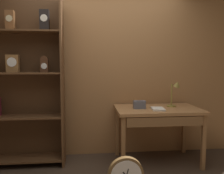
{
  "coord_description": "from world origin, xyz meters",
  "views": [
    {
      "loc": [
        -0.19,
        -2.26,
        1.4
      ],
      "look_at": [
        0.13,
        0.84,
        1.09
      ],
      "focal_mm": 38.1,
      "sensor_mm": 36.0,
      "label": 1
    }
  ],
  "objects_px": {
    "bookshelf": "(13,83)",
    "open_repair_manual": "(158,109)",
    "toolbox_small": "(139,105)",
    "workbench": "(158,115)",
    "desk_lamp": "(175,92)"
  },
  "relations": [
    {
      "from": "bookshelf",
      "to": "toolbox_small",
      "type": "relative_size",
      "value": 13.94
    },
    {
      "from": "bookshelf",
      "to": "desk_lamp",
      "type": "height_order",
      "value": "bookshelf"
    },
    {
      "from": "bookshelf",
      "to": "workbench",
      "type": "height_order",
      "value": "bookshelf"
    },
    {
      "from": "open_repair_manual",
      "to": "workbench",
      "type": "bearing_deg",
      "value": 77.39
    },
    {
      "from": "workbench",
      "to": "bookshelf",
      "type": "bearing_deg",
      "value": 175.42
    },
    {
      "from": "bookshelf",
      "to": "desk_lamp",
      "type": "xyz_separation_m",
      "value": [
        2.24,
        -0.08,
        -0.14
      ]
    },
    {
      "from": "bookshelf",
      "to": "workbench",
      "type": "xyz_separation_m",
      "value": [
        1.98,
        -0.16,
        -0.45
      ]
    },
    {
      "from": "desk_lamp",
      "to": "open_repair_manual",
      "type": "distance_m",
      "value": 0.41
    },
    {
      "from": "bookshelf",
      "to": "toolbox_small",
      "type": "height_order",
      "value": "bookshelf"
    },
    {
      "from": "bookshelf",
      "to": "open_repair_manual",
      "type": "relative_size",
      "value": 10.34
    },
    {
      "from": "workbench",
      "to": "open_repair_manual",
      "type": "height_order",
      "value": "open_repair_manual"
    },
    {
      "from": "toolbox_small",
      "to": "open_repair_manual",
      "type": "height_order",
      "value": "toolbox_small"
    },
    {
      "from": "workbench",
      "to": "desk_lamp",
      "type": "bearing_deg",
      "value": 16.65
    },
    {
      "from": "desk_lamp",
      "to": "open_repair_manual",
      "type": "xyz_separation_m",
      "value": [
        -0.3,
        -0.18,
        -0.2
      ]
    },
    {
      "from": "workbench",
      "to": "toolbox_small",
      "type": "distance_m",
      "value": 0.3
    }
  ]
}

